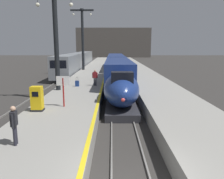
# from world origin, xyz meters

# --- Properties ---
(platform_left) EXTENTS (4.80, 110.00, 1.05)m
(platform_left) POSITION_xyz_m (-4.05, 24.75, 0.53)
(platform_left) COLOR gray
(platform_left) RESTS_ON ground
(platform_right) EXTENTS (4.80, 110.00, 1.05)m
(platform_right) POSITION_xyz_m (4.05, 24.75, 0.53)
(platform_right) COLOR gray
(platform_right) RESTS_ON ground
(platform_left_safety_stripe) EXTENTS (0.20, 107.80, 0.01)m
(platform_left_safety_stripe) POSITION_xyz_m (-1.77, 24.75, 1.05)
(platform_left_safety_stripe) COLOR yellow
(platform_left_safety_stripe) RESTS_ON platform_left
(rail_main_left) EXTENTS (0.08, 110.00, 0.12)m
(rail_main_left) POSITION_xyz_m (-0.75, 27.50, 0.06)
(rail_main_left) COLOR slate
(rail_main_left) RESTS_ON ground
(rail_main_right) EXTENTS (0.08, 110.00, 0.12)m
(rail_main_right) POSITION_xyz_m (0.75, 27.50, 0.06)
(rail_main_right) COLOR slate
(rail_main_right) RESTS_ON ground
(rail_secondary_left) EXTENTS (0.08, 110.00, 0.12)m
(rail_secondary_left) POSITION_xyz_m (-8.85, 27.50, 0.06)
(rail_secondary_left) COLOR slate
(rail_secondary_left) RESTS_ON ground
(rail_secondary_right) EXTENTS (0.08, 110.00, 0.12)m
(rail_secondary_right) POSITION_xyz_m (-7.35, 27.50, 0.06)
(rail_secondary_right) COLOR slate
(rail_secondary_right) RESTS_ON ground
(highspeed_train_main) EXTENTS (2.92, 37.56, 3.60)m
(highspeed_train_main) POSITION_xyz_m (0.00, 25.64, 1.93)
(highspeed_train_main) COLOR navy
(highspeed_train_main) RESTS_ON ground
(regional_train_adjacent) EXTENTS (2.85, 36.60, 3.80)m
(regional_train_adjacent) POSITION_xyz_m (-8.10, 41.54, 2.13)
(regional_train_adjacent) COLOR gray
(regional_train_adjacent) RESTS_ON ground
(station_column_mid) EXTENTS (4.00, 0.68, 8.72)m
(station_column_mid) POSITION_xyz_m (-5.90, 14.08, 6.33)
(station_column_mid) COLOR black
(station_column_mid) RESTS_ON platform_left
(station_column_far) EXTENTS (4.00, 0.68, 10.50)m
(station_column_far) POSITION_xyz_m (-5.90, 33.02, 7.27)
(station_column_far) COLOR black
(station_column_far) RESTS_ON platform_left
(passenger_near_edge) EXTENTS (0.57, 0.24, 1.69)m
(passenger_near_edge) POSITION_xyz_m (-2.54, 16.37, 2.04)
(passenger_near_edge) COLOR #23232D
(passenger_near_edge) RESTS_ON platform_left
(passenger_mid_platform) EXTENTS (0.28, 0.56, 1.69)m
(passenger_mid_platform) POSITION_xyz_m (-4.80, 1.96, 2.04)
(passenger_mid_platform) COLOR #23232D
(passenger_mid_platform) RESTS_ON platform_left
(rolling_suitcase) EXTENTS (0.40, 0.22, 0.98)m
(rolling_suitcase) POSITION_xyz_m (-4.38, 15.95, 1.35)
(rolling_suitcase) COLOR navy
(rolling_suitcase) RESTS_ON platform_left
(ticket_machine_yellow) EXTENTS (0.76, 0.62, 1.60)m
(ticket_machine_yellow) POSITION_xyz_m (-5.55, 7.01, 1.79)
(ticket_machine_yellow) COLOR yellow
(ticket_machine_yellow) RESTS_ON platform_left
(departure_info_board) EXTENTS (0.90, 0.10, 2.12)m
(departure_info_board) POSITION_xyz_m (-4.06, 8.03, 2.56)
(departure_info_board) COLOR maroon
(departure_info_board) RESTS_ON platform_left
(terminus_back_wall) EXTENTS (36.00, 2.00, 14.00)m
(terminus_back_wall) POSITION_xyz_m (0.00, 102.00, 7.00)
(terminus_back_wall) COLOR #4C4742
(terminus_back_wall) RESTS_ON ground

